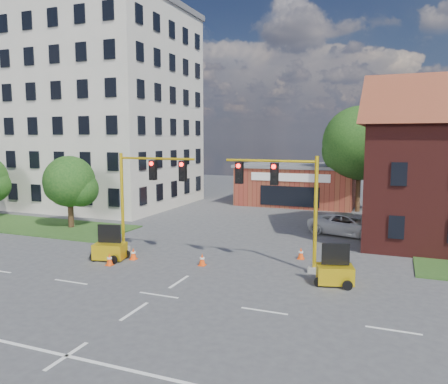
# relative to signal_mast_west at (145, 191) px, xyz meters

# --- Properties ---
(ground) EXTENTS (120.00, 120.00, 0.00)m
(ground) POSITION_rel_signal_mast_west_xyz_m (4.36, -6.00, -3.92)
(ground) COLOR #454547
(ground) RESTS_ON ground
(grass_verge_nw) EXTENTS (22.00, 6.00, 0.08)m
(grass_verge_nw) POSITION_rel_signal_mast_west_xyz_m (-15.64, 4.00, -3.88)
(grass_verge_nw) COLOR #2B4F1D
(grass_verge_nw) RESTS_ON ground
(lane_markings) EXTENTS (60.00, 36.00, 0.01)m
(lane_markings) POSITION_rel_signal_mast_west_xyz_m (4.36, -9.00, -3.91)
(lane_markings) COLOR white
(lane_markings) RESTS_ON ground
(office_block) EXTENTS (18.40, 15.40, 20.60)m
(office_block) POSITION_rel_signal_mast_west_xyz_m (-15.64, 15.91, 6.39)
(office_block) COLOR silver
(office_block) RESTS_ON ground
(brick_shop) EXTENTS (12.40, 8.40, 4.30)m
(brick_shop) POSITION_rel_signal_mast_west_xyz_m (4.36, 23.99, -1.76)
(brick_shop) COLOR maroon
(brick_shop) RESTS_ON ground
(tree_large) EXTENTS (7.43, 7.08, 10.16)m
(tree_large) POSITION_rel_signal_mast_west_xyz_m (11.22, 21.08, 2.42)
(tree_large) COLOR #342213
(tree_large) RESTS_ON ground
(tree_nw_front) EXTENTS (4.21, 4.01, 5.73)m
(tree_nw_front) POSITION_rel_signal_mast_west_xyz_m (-9.44, 4.58, -0.36)
(tree_nw_front) COLOR #342213
(tree_nw_front) RESTS_ON ground
(signal_mast_west) EXTENTS (5.30, 0.60, 6.20)m
(signal_mast_west) POSITION_rel_signal_mast_west_xyz_m (0.00, 0.00, 0.00)
(signal_mast_west) COLOR gray
(signal_mast_west) RESTS_ON ground
(signal_mast_east) EXTENTS (5.30, 0.60, 6.20)m
(signal_mast_east) POSITION_rel_signal_mast_west_xyz_m (8.71, 0.00, 0.00)
(signal_mast_east) COLOR gray
(signal_mast_east) RESTS_ON ground
(trailer_west) EXTENTS (1.98, 1.54, 2.01)m
(trailer_west) POSITION_rel_signal_mast_west_xyz_m (-1.24, -1.96, -3.29)
(trailer_west) COLOR yellow
(trailer_west) RESTS_ON ground
(trailer_east) EXTENTS (1.96, 1.56, 1.95)m
(trailer_east) POSITION_rel_signal_mast_west_xyz_m (11.63, -1.57, -3.31)
(trailer_east) COLOR yellow
(trailer_east) RESTS_ON ground
(cone_a) EXTENTS (0.40, 0.40, 0.70)m
(cone_a) POSITION_rel_signal_mast_west_xyz_m (-0.58, -2.91, -3.58)
(cone_a) COLOR #FF490D
(cone_a) RESTS_ON ground
(cone_b) EXTENTS (0.40, 0.40, 0.70)m
(cone_b) POSITION_rel_signal_mast_west_xyz_m (-0.00, -1.39, -3.58)
(cone_b) COLOR #FF490D
(cone_b) RESTS_ON ground
(cone_c) EXTENTS (0.40, 0.40, 0.70)m
(cone_c) POSITION_rel_signal_mast_west_xyz_m (4.28, -1.03, -3.58)
(cone_c) COLOR #FF490D
(cone_c) RESTS_ON ground
(cone_d) EXTENTS (0.40, 0.40, 0.70)m
(cone_d) POSITION_rel_signal_mast_west_xyz_m (9.17, 2.32, -3.58)
(cone_d) COLOR #FF490D
(cone_d) RESTS_ON ground
(pickup_white) EXTENTS (6.32, 4.08, 1.62)m
(pickup_white) POSITION_rel_signal_mast_west_xyz_m (11.17, 9.77, -3.11)
(pickup_white) COLOR silver
(pickup_white) RESTS_ON ground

